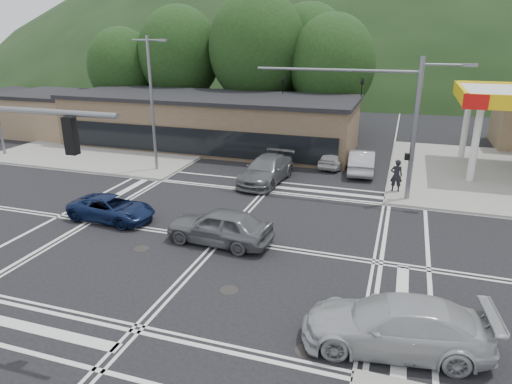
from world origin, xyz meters
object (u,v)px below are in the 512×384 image
(car_silver_east, at_px, (395,325))
(car_northbound, at_px, (266,170))
(pedestrian, at_px, (396,176))
(car_queue_b, at_px, (334,157))
(car_queue_a, at_px, (362,161))
(car_blue_west, at_px, (112,208))
(car_grey_center, at_px, (219,226))

(car_silver_east, relative_size, car_northbound, 1.00)
(pedestrian, bearing_deg, car_queue_b, -57.20)
(car_queue_a, relative_size, pedestrian, 2.45)
(car_silver_east, xyz_separation_m, car_queue_b, (-4.95, 19.50, -0.15))
(pedestrian, bearing_deg, car_blue_west, 22.10)
(car_silver_east, relative_size, pedestrian, 2.87)
(car_queue_a, distance_m, car_northbound, 6.98)
(car_silver_east, relative_size, car_queue_b, 1.44)
(car_grey_center, xyz_separation_m, car_queue_a, (5.03, 13.42, -0.04))
(car_queue_a, bearing_deg, car_blue_west, 44.59)
(pedestrian, bearing_deg, car_northbound, -8.54)
(car_blue_west, relative_size, car_northbound, 0.81)
(car_blue_west, xyz_separation_m, car_grey_center, (6.31, -0.80, 0.21))
(car_queue_a, height_order, car_northbound, car_northbound)
(car_grey_center, xyz_separation_m, car_silver_east, (7.90, -5.20, -0.02))
(car_grey_center, relative_size, car_silver_east, 0.87)
(car_queue_b, relative_size, pedestrian, 2.00)
(car_grey_center, bearing_deg, car_blue_west, -93.13)
(car_queue_b, bearing_deg, car_queue_a, 161.39)
(car_queue_a, bearing_deg, car_silver_east, 95.32)
(pedestrian, bearing_deg, car_grey_center, 41.79)
(car_queue_a, xyz_separation_m, car_queue_b, (-2.08, 0.88, -0.12))
(car_blue_west, distance_m, car_queue_a, 16.97)
(car_queue_a, distance_m, car_queue_b, 2.26)
(car_silver_east, height_order, car_queue_a, car_silver_east)
(car_blue_west, xyz_separation_m, pedestrian, (13.72, 8.77, 0.50))
(car_blue_west, distance_m, car_grey_center, 6.37)
(car_queue_a, bearing_deg, pedestrian, 118.20)
(car_northbound, bearing_deg, car_silver_east, -54.43)
(car_queue_b, distance_m, car_northbound, 6.13)
(car_blue_west, bearing_deg, car_silver_east, -109.49)
(car_silver_east, distance_m, pedestrian, 14.79)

